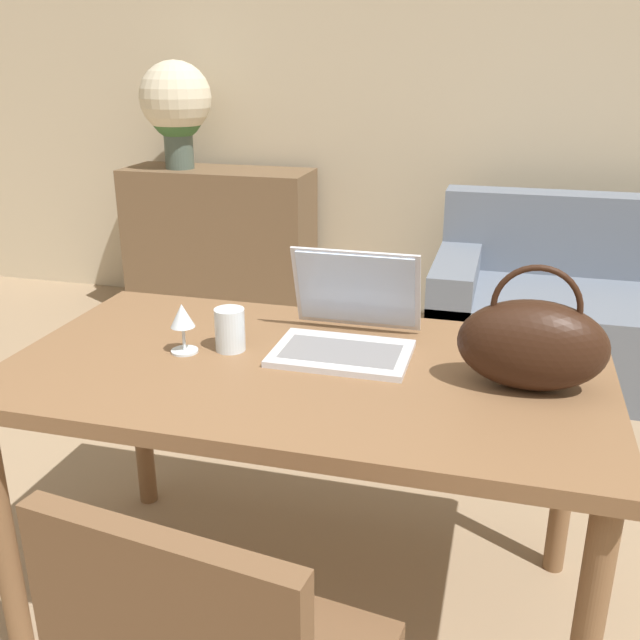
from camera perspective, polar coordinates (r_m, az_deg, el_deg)
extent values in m
cube|color=beige|center=(4.11, 9.08, 18.65)|extent=(10.00, 0.06, 2.70)
cube|color=brown|center=(1.77, -1.17, -4.15)|extent=(1.47, 0.81, 0.04)
cylinder|color=brown|center=(1.98, -24.05, -15.53)|extent=(0.06, 0.06, 0.70)
cylinder|color=brown|center=(2.46, -14.17, -6.96)|extent=(0.06, 0.06, 0.70)
cylinder|color=brown|center=(2.20, 19.10, -11.03)|extent=(0.06, 0.06, 0.70)
cube|color=slate|center=(3.64, 21.66, -1.17)|extent=(1.60, 0.87, 0.42)
cube|color=slate|center=(3.84, 21.99, 6.32)|extent=(1.60, 0.20, 0.40)
cube|color=slate|center=(3.59, 10.70, 0.87)|extent=(0.20, 0.87, 0.56)
cube|color=brown|center=(4.25, -7.99, 6.15)|extent=(1.08, 0.40, 0.85)
cube|color=silver|center=(1.80, 1.74, -2.68)|extent=(0.34, 0.24, 0.02)
cube|color=gray|center=(1.79, 1.70, -2.50)|extent=(0.29, 0.16, 0.00)
cube|color=silver|center=(1.91, 2.93, 2.49)|extent=(0.34, 0.08, 0.23)
cube|color=silver|center=(1.90, 2.88, 2.49)|extent=(0.32, 0.08, 0.21)
cylinder|color=silver|center=(1.84, -7.22, -0.76)|extent=(0.08, 0.08, 0.11)
cylinder|color=silver|center=(1.86, -10.77, -2.44)|extent=(0.07, 0.07, 0.01)
cylinder|color=silver|center=(1.85, -10.84, -1.44)|extent=(0.01, 0.01, 0.06)
cone|color=silver|center=(1.83, -10.97, 0.37)|extent=(0.06, 0.06, 0.06)
ellipsoid|color=black|center=(1.67, 16.60, -1.96)|extent=(0.33, 0.17, 0.21)
torus|color=black|center=(1.64, 16.91, 0.94)|extent=(0.20, 0.01, 0.20)
cylinder|color=#47564C|center=(4.21, -11.23, 13.41)|extent=(0.16, 0.16, 0.24)
sphere|color=#3D6B38|center=(4.20, -11.41, 15.96)|extent=(0.30, 0.30, 0.30)
sphere|color=beige|center=(4.19, -11.49, 17.04)|extent=(0.40, 0.40, 0.40)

